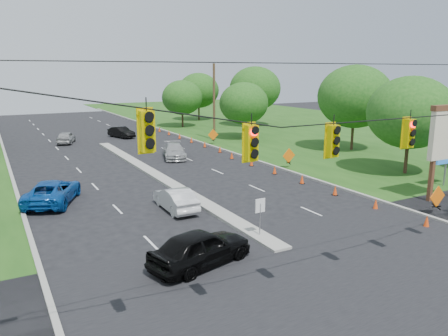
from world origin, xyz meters
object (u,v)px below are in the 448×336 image
blue_pickup (53,191)px  black_sedan (201,248)px  pylon_sign (447,138)px  white_sedan (176,199)px

blue_pickup → black_sedan: bearing=132.4°
pylon_sign → black_sedan: pylon_sign is taller
pylon_sign → blue_pickup: size_ratio=1.12×
pylon_sign → blue_pickup: 25.27m
pylon_sign → white_sedan: pylon_sign is taller
pylon_sign → white_sedan: size_ratio=1.47×
white_sedan → blue_pickup: bearing=-37.9°
white_sedan → blue_pickup: size_ratio=0.76×
black_sedan → blue_pickup: black_sedan is taller
pylon_sign → blue_pickup: bearing=153.9°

